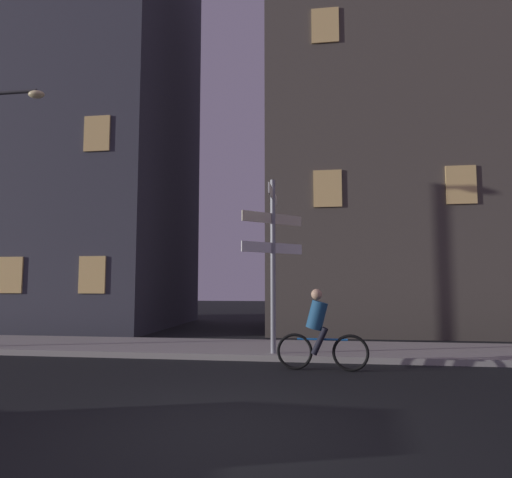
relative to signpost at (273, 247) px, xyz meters
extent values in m
plane|color=black|center=(0.01, -5.16, -2.55)|extent=(80.00, 80.00, 0.00)
cube|color=#9E9991|center=(0.01, 1.11, -2.48)|extent=(40.00, 2.85, 0.14)
cylinder|color=gray|center=(0.00, 0.00, -0.41)|extent=(0.12, 0.12, 4.00)
cube|color=white|center=(0.00, 0.00, 1.24)|extent=(0.03, 1.68, 0.24)
cube|color=beige|center=(0.00, 0.00, 0.68)|extent=(1.27, 1.27, 0.24)
cube|color=white|center=(0.00, 0.00, -0.01)|extent=(1.28, 1.28, 0.24)
cylinder|color=#2D2D30|center=(-6.84, 0.12, 4.20)|extent=(1.22, 0.10, 0.10)
ellipsoid|color=#F9E099|center=(-6.23, 0.12, 4.10)|extent=(0.44, 0.28, 0.20)
torus|color=black|center=(1.66, -1.23, -2.19)|extent=(0.72, 0.09, 0.72)
torus|color=black|center=(0.56, -1.18, -2.19)|extent=(0.72, 0.09, 0.72)
cylinder|color=#1959A5|center=(1.11, -1.21, -1.94)|extent=(1.00, 0.08, 0.04)
cylinder|color=navy|center=(1.01, -1.20, -1.47)|extent=(0.46, 0.34, 0.61)
sphere|color=tan|center=(1.01, -1.20, -1.05)|extent=(0.22, 0.22, 0.22)
cylinder|color=black|center=(1.06, -1.11, -1.97)|extent=(0.35, 0.13, 0.55)
cylinder|color=black|center=(1.05, -1.29, -1.97)|extent=(0.35, 0.13, 0.55)
cube|color=#383842|center=(-10.55, 7.19, 5.97)|extent=(11.58, 7.56, 17.04)
cube|color=#F2C672|center=(-9.11, 3.38, -0.55)|extent=(0.90, 0.06, 1.20)
cube|color=#F2C672|center=(-6.21, 3.38, -0.55)|extent=(0.90, 0.06, 1.20)
cube|color=#F2C672|center=(-6.21, 3.38, 4.13)|extent=(0.90, 0.06, 1.20)
cube|color=#4C443D|center=(5.42, 7.56, 5.85)|extent=(12.24, 6.78, 16.79)
cube|color=#F2C672|center=(1.34, 4.14, 2.21)|extent=(0.90, 0.06, 1.20)
cube|color=#F2C672|center=(5.42, 4.14, 2.21)|extent=(0.90, 0.06, 1.20)
cube|color=#F2C672|center=(1.34, 4.14, 7.72)|extent=(0.90, 0.06, 1.20)
camera|label=1|loc=(1.11, -10.62, -0.83)|focal=32.39mm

